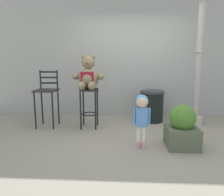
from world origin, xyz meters
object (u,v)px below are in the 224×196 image
teddy_bear (88,76)px  lamppost (198,76)px  child_walking (142,110)px  bar_chair_empty (47,94)px  planter_with_shrub (182,128)px  trash_bin (152,106)px  bar_stool_with_teddy (89,100)px

teddy_bear → lamppost: bearing=9.6°
child_walking → bar_chair_empty: size_ratio=0.72×
lamppost → bar_chair_empty: (-3.12, -0.31, -0.34)m
planter_with_shrub → lamppost: bearing=63.4°
trash_bin → planter_with_shrub: 1.47m
bar_stool_with_teddy → teddy_bear: (0.00, -0.03, 0.48)m
child_walking → trash_bin: child_walking is taller
teddy_bear → bar_chair_empty: teddy_bear is taller
teddy_bear → trash_bin: teddy_bear is taller
teddy_bear → trash_bin: bearing=23.0°
teddy_bear → planter_with_shrub: size_ratio=1.00×
bar_stool_with_teddy → bar_chair_empty: (-0.88, 0.04, 0.12)m
teddy_bear → child_walking: teddy_bear is taller
trash_bin → planter_with_shrub: (0.28, -1.44, -0.04)m
bar_stool_with_teddy → lamppost: 2.31m
teddy_bear → bar_chair_empty: size_ratio=0.58×
trash_bin → planter_with_shrub: size_ratio=1.03×
lamppost → bar_chair_empty: 3.15m
child_walking → lamppost: (1.27, 1.32, 0.42)m
bar_stool_with_teddy → child_walking: child_walking is taller
trash_bin → lamppost: bearing=-11.7°
teddy_bear → lamppost: lamppost is taller
bar_chair_empty → planter_with_shrub: size_ratio=1.71×
teddy_bear → trash_bin: size_ratio=0.97×
bar_chair_empty → planter_with_shrub: (2.49, -0.95, -0.38)m
bar_chair_empty → teddy_bear: bearing=-4.5°
teddy_bear → lamppost: (2.24, 0.38, -0.02)m
trash_bin → lamppost: size_ratio=0.26×
bar_stool_with_teddy → child_walking: (0.97, -0.97, 0.03)m
bar_stool_with_teddy → lamppost: bearing=8.8°
trash_bin → bar_chair_empty: (-2.21, -0.50, 0.34)m
bar_stool_with_teddy → teddy_bear: size_ratio=1.19×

